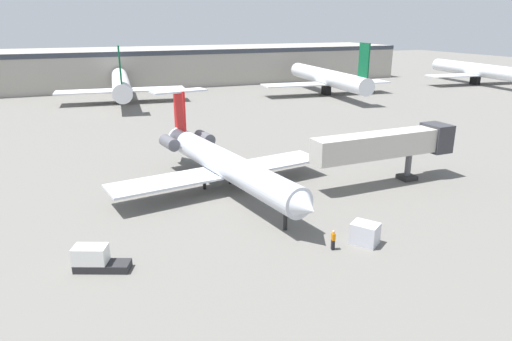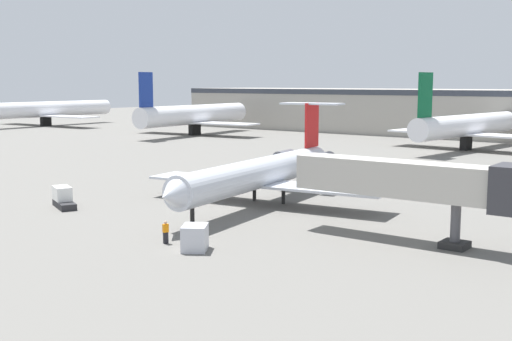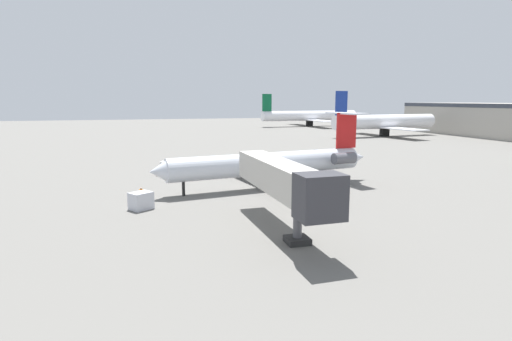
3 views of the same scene
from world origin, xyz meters
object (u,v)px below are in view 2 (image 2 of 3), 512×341
(baggage_tug_lead, at_px, (63,198))
(cargo_container_uld, at_px, (195,238))
(parked_airliner_west_end, at_px, (45,110))
(parked_airliner_centre, at_px, (466,126))
(regional_jet, at_px, (263,172))
(jet_bridge, at_px, (421,182))
(parked_airliner_west_mid, at_px, (194,115))
(ground_crew_marshaller, at_px, (166,232))

(baggage_tug_lead, distance_m, cargo_container_uld, 21.10)
(baggage_tug_lead, distance_m, parked_airliner_west_end, 121.82)
(baggage_tug_lead, bearing_deg, parked_airliner_centre, 81.75)
(parked_airliner_west_end, relative_size, parked_airliner_centre, 1.29)
(cargo_container_uld, xyz_separation_m, parked_airliner_centre, (-9.94, 78.31, 3.30))
(regional_jet, bearing_deg, parked_airliner_centre, 92.95)
(jet_bridge, xyz_separation_m, parked_airliner_west_mid, (-81.00, 61.60, -0.07))
(regional_jet, relative_size, jet_bridge, 1.73)
(parked_airliner_centre, bearing_deg, regional_jet, -87.05)
(ground_crew_marshaller, distance_m, parked_airliner_west_mid, 99.03)
(baggage_tug_lead, bearing_deg, jet_bridge, 13.46)
(baggage_tug_lead, relative_size, cargo_container_uld, 1.57)
(cargo_container_uld, height_order, parked_airliner_centre, parked_airliner_centre)
(regional_jet, bearing_deg, parked_airliner_west_mid, 137.99)
(jet_bridge, bearing_deg, cargo_container_uld, -134.39)
(regional_jet, height_order, baggage_tug_lead, regional_jet)
(jet_bridge, bearing_deg, parked_airliner_centre, 107.74)
(ground_crew_marshaller, height_order, parked_airliner_west_mid, parked_airliner_west_mid)
(cargo_container_uld, distance_m, parked_airliner_west_end, 141.54)
(jet_bridge, xyz_separation_m, baggage_tug_lead, (-32.11, -7.69, -3.68))
(regional_jet, bearing_deg, jet_bridge, -15.35)
(baggage_tug_lead, relative_size, parked_airliner_centre, 0.13)
(ground_crew_marshaller, relative_size, parked_airliner_west_end, 0.04)
(regional_jet, distance_m, parked_airliner_centre, 61.79)
(ground_crew_marshaller, bearing_deg, parked_airliner_centre, 95.09)
(parked_airliner_centre, bearing_deg, parked_airliner_west_mid, -175.14)
(jet_bridge, bearing_deg, parked_airliner_west_mid, 142.75)
(ground_crew_marshaller, height_order, parked_airliner_west_end, parked_airliner_west_end)
(ground_crew_marshaller, bearing_deg, parked_airliner_west_end, 149.42)
(regional_jet, relative_size, parked_airliner_centre, 0.90)
(ground_crew_marshaller, xyz_separation_m, baggage_tug_lead, (-17.76, 3.88, -0.02))
(parked_airliner_west_mid, bearing_deg, baggage_tug_lead, -54.79)
(regional_jet, xyz_separation_m, baggage_tug_lead, (-13.96, -12.67, -2.32))
(jet_bridge, bearing_deg, parked_airliner_west_end, 156.19)
(baggage_tug_lead, height_order, parked_airliner_west_mid, parked_airliner_west_mid)
(ground_crew_marshaller, height_order, parked_airliner_centre, parked_airliner_centre)
(ground_crew_marshaller, relative_size, parked_airliner_west_mid, 0.05)
(parked_airliner_west_mid, distance_m, parked_airliner_centre, 59.89)
(baggage_tug_lead, xyz_separation_m, parked_airliner_centre, (10.78, 74.36, 3.36))
(ground_crew_marshaller, relative_size, parked_airliner_centre, 0.05)
(regional_jet, xyz_separation_m, jet_bridge, (18.15, -4.98, 1.36))
(regional_jet, xyz_separation_m, ground_crew_marshaller, (3.80, -16.55, -2.31))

